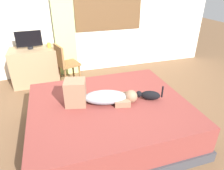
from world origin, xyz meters
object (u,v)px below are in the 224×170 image
Objects in this scene: tv_monitor at (29,40)px; cup at (49,45)px; person_lying at (98,96)px; cat at (149,95)px; chair_by_desk at (65,62)px; desk at (35,66)px; bed at (109,118)px.

cup is (0.35, -0.01, -0.13)m from tv_monitor.
cup is (-0.53, 1.91, 0.18)m from person_lying.
chair_by_desk is (-0.96, 1.71, -0.05)m from cat.
cat is at bearing -52.51° from tv_monitor.
person_lying reaches higher than desk.
cup is (-0.67, 1.95, 0.55)m from bed.
person_lying is at bearing -66.01° from desk.
person_lying is at bearing -65.36° from tv_monitor.
tv_monitor is at bearing 114.64° from person_lying.
bed is 4.39× the size of tv_monitor.
tv_monitor is at bearing 178.46° from cup.
person_lying is 9.47× the size of cup.
tv_monitor reaches higher than cup.
bed is 2.20m from desk.
desk is at bearing 150.78° from chair_by_desk.
desk is 1.87× the size of tv_monitor.
tv_monitor is 4.85× the size of cup.
cat is at bearing -52.98° from desk.
tv_monitor is at bearing 180.00° from desk.
bed is 0.39m from person_lying.
chair_by_desk reaches higher than cup.
cat is 1.96m from chair_by_desk.
cup is at bearing 105.41° from person_lying.
cup reaches higher than person_lying.
tv_monitor is (-1.02, 1.96, 0.68)m from bed.
cat is at bearing -59.20° from cup.
cup is 0.12× the size of chair_by_desk.
bed is at bearing -62.36° from tv_monitor.
tv_monitor is (-0.88, 1.92, 0.31)m from person_lying.
chair_by_desk is (0.61, -0.32, -0.41)m from tv_monitor.
person_lying is 1.95× the size of tv_monitor.
chair_by_desk reaches higher than bed.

